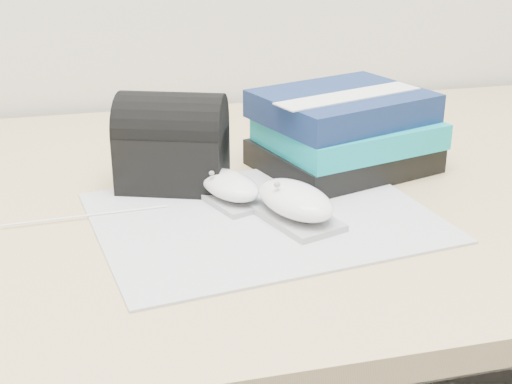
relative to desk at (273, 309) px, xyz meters
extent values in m
cube|color=tan|center=(0.00, -0.06, 0.22)|extent=(1.60, 0.80, 0.03)
cube|color=tan|center=(0.00, 0.32, -0.15)|extent=(1.52, 0.03, 0.35)
cube|color=#9C9DA5|center=(-0.06, -0.17, 0.24)|extent=(0.42, 0.35, 0.00)
cube|color=#A1A1A4|center=(-0.09, -0.12, 0.24)|extent=(0.09, 0.11, 0.01)
ellipsoid|color=white|center=(-0.09, -0.12, 0.26)|extent=(0.09, 0.11, 0.03)
ellipsoid|color=gray|center=(-0.11, -0.12, 0.28)|extent=(0.01, 0.01, 0.01)
cube|color=#A1A2A4|center=(-0.03, -0.19, 0.24)|extent=(0.10, 0.13, 0.01)
ellipsoid|color=white|center=(-0.03, -0.19, 0.26)|extent=(0.10, 0.13, 0.03)
ellipsoid|color=gray|center=(-0.05, -0.19, 0.28)|extent=(0.01, 0.01, 0.01)
cylinder|color=white|center=(-0.26, -0.12, 0.24)|extent=(0.19, 0.01, 0.00)
cube|color=black|center=(0.09, -0.03, 0.25)|extent=(0.26, 0.23, 0.04)
cube|color=#0F9DA9|center=(0.09, -0.04, 0.29)|extent=(0.25, 0.22, 0.03)
cube|color=navy|center=(0.09, -0.03, 0.32)|extent=(0.26, 0.23, 0.04)
cube|color=white|center=(0.09, -0.05, 0.34)|extent=(0.22, 0.11, 0.00)
cube|color=black|center=(-0.15, -0.05, 0.27)|extent=(0.16, 0.13, 0.08)
cylinder|color=black|center=(-0.15, -0.05, 0.31)|extent=(0.16, 0.13, 0.09)
camera|label=1|loc=(-0.25, -0.91, 0.58)|focal=50.00mm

